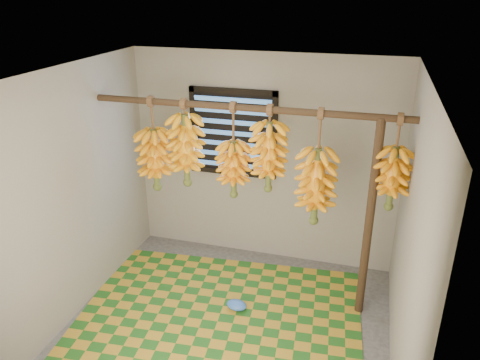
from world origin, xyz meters
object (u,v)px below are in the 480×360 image
(support_post, at_px, (369,223))
(banana_bunch_f, at_px, (392,178))
(banana_bunch_e, at_px, (316,186))
(banana_bunch_a, at_px, (155,159))
(banana_bunch_d, at_px, (269,157))
(plastic_bag, at_px, (237,305))
(woven_mat, at_px, (217,322))
(banana_bunch_b, at_px, (186,150))
(banana_bunch_c, at_px, (234,169))

(support_post, height_order, banana_bunch_f, banana_bunch_f)
(banana_bunch_e, bearing_deg, banana_bunch_a, -180.00)
(support_post, xyz_separation_m, banana_bunch_d, (-0.96, 0.00, 0.55))
(plastic_bag, relative_size, banana_bunch_f, 0.24)
(banana_bunch_a, relative_size, banana_bunch_e, 0.86)
(woven_mat, bearing_deg, banana_bunch_b, 130.60)
(woven_mat, bearing_deg, banana_bunch_a, 145.61)
(woven_mat, relative_size, banana_bunch_b, 3.13)
(plastic_bag, relative_size, banana_bunch_c, 0.22)
(support_post, bearing_deg, woven_mat, -156.78)
(banana_bunch_b, height_order, banana_bunch_f, same)
(banana_bunch_c, distance_m, banana_bunch_f, 1.46)
(woven_mat, bearing_deg, support_post, 23.22)
(woven_mat, relative_size, banana_bunch_d, 3.26)
(support_post, relative_size, banana_bunch_f, 2.27)
(plastic_bag, xyz_separation_m, banana_bunch_f, (1.34, 0.32, 1.41))
(woven_mat, relative_size, banana_bunch_c, 2.90)
(support_post, distance_m, plastic_bag, 1.55)
(banana_bunch_c, bearing_deg, woven_mat, -90.27)
(plastic_bag, height_order, banana_bunch_d, banana_bunch_d)
(banana_bunch_a, bearing_deg, woven_mat, -34.39)
(woven_mat, distance_m, plastic_bag, 0.27)
(banana_bunch_e, xyz_separation_m, banana_bunch_f, (0.66, 0.00, 0.16))
(banana_bunch_c, relative_size, banana_bunch_e, 0.84)
(support_post, bearing_deg, banana_bunch_d, 180.00)
(woven_mat, bearing_deg, banana_bunch_e, 35.08)
(banana_bunch_d, xyz_separation_m, banana_bunch_f, (1.11, 0.00, -0.09))
(support_post, bearing_deg, banana_bunch_a, 180.00)
(banana_bunch_c, xyz_separation_m, banana_bunch_d, (0.34, 0.00, 0.16))
(banana_bunch_d, bearing_deg, banana_bunch_c, 180.00)
(banana_bunch_a, xyz_separation_m, banana_bunch_c, (0.82, 0.00, -0.01))
(woven_mat, height_order, banana_bunch_c, banana_bunch_c)
(banana_bunch_a, bearing_deg, banana_bunch_b, 0.00)
(plastic_bag, height_order, banana_bunch_b, banana_bunch_b)
(support_post, height_order, banana_bunch_c, banana_bunch_c)
(woven_mat, bearing_deg, banana_bunch_d, 58.33)
(banana_bunch_a, bearing_deg, banana_bunch_d, 0.00)
(banana_bunch_d, bearing_deg, banana_bunch_a, 180.00)
(banana_bunch_f, bearing_deg, support_post, -180.00)
(plastic_bag, xyz_separation_m, banana_bunch_d, (0.22, 0.32, 1.50))
(support_post, height_order, banana_bunch_d, banana_bunch_d)
(support_post, relative_size, plastic_bag, 9.43)
(banana_bunch_a, height_order, banana_bunch_d, same)
(woven_mat, distance_m, banana_bunch_c, 1.50)
(banana_bunch_b, distance_m, banana_bunch_d, 0.83)
(banana_bunch_b, bearing_deg, support_post, 0.00)
(support_post, distance_m, banana_bunch_d, 1.11)
(banana_bunch_e, bearing_deg, plastic_bag, -154.41)
(support_post, relative_size, woven_mat, 0.73)
(banana_bunch_a, bearing_deg, support_post, 0.00)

